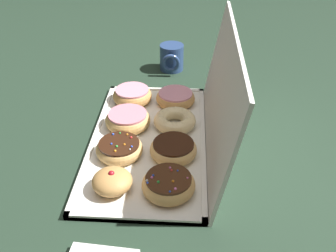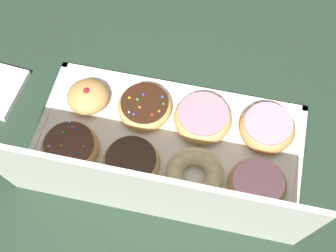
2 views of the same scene
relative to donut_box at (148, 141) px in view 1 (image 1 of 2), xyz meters
The scene contains 12 objects.
ground_plane 0.01m from the donut_box, ahead, with size 3.00×3.00×0.00m, color #233828.
donut_box is the anchor object (origin of this frame).
box_lid_open 0.22m from the donut_box, 90.00° to the left, with size 0.53×0.29×0.01m, color white.
pink_frosted_donut_0 0.20m from the donut_box, 160.81° to the right, with size 0.11×0.11×0.04m.
pink_frosted_donut_1 0.09m from the donut_box, 134.43° to the right, with size 0.12×0.12×0.04m.
sprinkle_donut_2 0.09m from the donut_box, 45.03° to the right, with size 0.11×0.11×0.04m.
jelly_filled_donut_3 0.19m from the donut_box, 17.75° to the right, with size 0.09×0.09×0.05m.
pink_frosted_donut_4 0.20m from the donut_box, 161.87° to the left, with size 0.11×0.11×0.04m.
cruller_donut_5 0.09m from the donut_box, 135.65° to the left, with size 0.11×0.11×0.04m.
chocolate_frosted_donut_6 0.09m from the donut_box, 48.67° to the left, with size 0.11×0.11×0.04m.
sprinkle_donut_7 0.19m from the donut_box, 18.63° to the left, with size 0.11×0.11×0.04m.
coffee_mug 0.43m from the donut_box, behind, with size 0.10×0.08×0.09m.
Camera 1 is at (0.79, 0.10, 0.59)m, focal length 41.59 mm.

